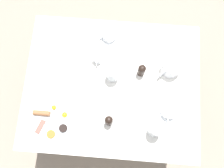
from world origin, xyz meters
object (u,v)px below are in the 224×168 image
object	(u,v)px
teacup_with_saucer_right	(169,112)
knife_by_plate	(60,43)
salt_grinder	(142,70)
teacup_with_saucer_left	(109,35)
creamer_jug	(97,58)
fork_spare	(145,43)
pepper_grinder	(109,121)
water_glass_tall	(156,130)
spoon_for_tea	(135,98)
teapot_near	(171,66)
breakfast_plate	(53,120)
water_glass_short	(112,73)
fork_by_plate	(66,76)

from	to	relation	value
teacup_with_saucer_right	knife_by_plate	distance (m)	0.81
teacup_with_saucer_right	salt_grinder	bearing A→B (deg)	-143.08
teacup_with_saucer_left	creamer_jug	size ratio (longest dim) A/B	1.60
creamer_jug	fork_spare	world-z (taller)	creamer_jug
teacup_with_saucer_left	pepper_grinder	xyz separation A→B (m)	(0.55, 0.04, 0.03)
water_glass_tall	spoon_for_tea	size ratio (longest dim) A/B	0.82
creamer_jug	pepper_grinder	distance (m)	0.40
water_glass_tall	teapot_near	bearing A→B (deg)	167.77
pepper_grinder	fork_spare	xyz separation A→B (m)	(-0.52, 0.19, -0.06)
teacup_with_saucer_right	pepper_grinder	distance (m)	0.36
teacup_with_saucer_right	salt_grinder	distance (m)	0.29
teapot_near	breakfast_plate	bearing A→B (deg)	166.25
water_glass_short	spoon_for_tea	xyz separation A→B (m)	(0.13, 0.15, -0.06)
water_glass_tall	salt_grinder	bearing A→B (deg)	-164.61
breakfast_plate	fork_by_plate	bearing A→B (deg)	171.47
teacup_with_saucer_right	water_glass_tall	world-z (taller)	water_glass_tall
teapot_near	fork_spare	bearing A→B (deg)	92.31
breakfast_plate	spoon_for_tea	size ratio (longest dim) A/B	1.89
teacup_with_saucer_left	water_glass_short	world-z (taller)	water_glass_short
fork_by_plate	water_glass_tall	bearing A→B (deg)	62.58
water_glass_short	pepper_grinder	xyz separation A→B (m)	(0.28, 0.01, -0.01)
water_glass_tall	salt_grinder	xyz separation A→B (m)	(-0.35, -0.10, -0.01)
teacup_with_saucer_left	fork_spare	world-z (taller)	teacup_with_saucer_left
fork_by_plate	knife_by_plate	bearing A→B (deg)	-164.01
breakfast_plate	teacup_with_saucer_right	bearing A→B (deg)	98.57
creamer_jug	pepper_grinder	bearing A→B (deg)	15.38
breakfast_plate	teapot_near	size ratio (longest dim) A/B	1.82
spoon_for_tea	pepper_grinder	bearing A→B (deg)	-42.64
teacup_with_saucer_left	water_glass_short	bearing A→B (deg)	8.30
teacup_with_saucer_right	pepper_grinder	size ratio (longest dim) A/B	1.22
teacup_with_saucer_left	salt_grinder	bearing A→B (deg)	43.24
teapot_near	teacup_with_saucer_left	size ratio (longest dim) A/B	1.22
teapot_near	fork_by_plate	world-z (taller)	teapot_near
water_glass_short	fork_by_plate	world-z (taller)	water_glass_short
teacup_with_saucer_left	teacup_with_saucer_right	xyz separation A→B (m)	(0.46, 0.39, -0.00)
creamer_jug	knife_by_plate	bearing A→B (deg)	-111.39
knife_by_plate	fork_spare	world-z (taller)	same
teacup_with_saucer_left	water_glass_tall	world-z (taller)	water_glass_tall
teacup_with_saucer_right	spoon_for_tea	world-z (taller)	teacup_with_saucer_right
breakfast_plate	knife_by_plate	bearing A→B (deg)	-177.44
water_glass_short	pepper_grinder	size ratio (longest dim) A/B	1.13
teacup_with_saucer_right	water_glass_short	xyz separation A→B (m)	(-0.20, -0.35, 0.04)
breakfast_plate	teacup_with_saucer_left	xyz separation A→B (m)	(-0.56, 0.29, 0.02)
water_glass_tall	spoon_for_tea	bearing A→B (deg)	-146.43
water_glass_short	creamer_jug	xyz separation A→B (m)	(-0.10, -0.10, -0.03)
water_glass_short	water_glass_tall	bearing A→B (deg)	40.90
breakfast_plate	fork_spare	size ratio (longest dim) A/B	1.81
breakfast_plate	water_glass_tall	xyz separation A→B (m)	(0.01, 0.60, 0.06)
teacup_with_saucer_left	salt_grinder	size ratio (longest dim) A/B	1.20
pepper_grinder	water_glass_short	bearing A→B (deg)	-178.66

